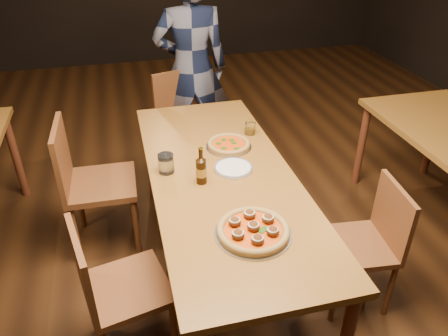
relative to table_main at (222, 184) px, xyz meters
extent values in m
plane|color=black|center=(0.00, 0.00, -0.68)|extent=(9.00, 9.00, 0.00)
cube|color=brown|center=(0.00, 0.00, 0.05)|extent=(0.80, 2.00, 0.04)
cylinder|color=brown|center=(-0.34, 0.94, -0.32)|extent=(0.06, 0.06, 0.71)
cylinder|color=brown|center=(0.34, 0.94, -0.32)|extent=(0.06, 0.06, 0.71)
cylinder|color=brown|center=(-1.36, 1.24, -0.32)|extent=(0.06, 0.06, 0.71)
cylinder|color=brown|center=(1.36, 0.74, -0.32)|extent=(0.06, 0.06, 0.71)
cylinder|color=brown|center=(2.04, 0.74, -0.32)|extent=(0.06, 0.06, 0.71)
cylinder|color=#B7B7BF|center=(0.02, -0.54, 0.07)|extent=(0.36, 0.36, 0.01)
cylinder|color=#A87D46|center=(0.02, -0.54, 0.09)|extent=(0.34, 0.34, 0.02)
torus|color=#A87D46|center=(0.02, -0.54, 0.10)|extent=(0.34, 0.34, 0.03)
cylinder|color=#BB400B|center=(0.02, -0.54, 0.10)|extent=(0.27, 0.27, 0.00)
cylinder|color=#B7B7BF|center=(0.12, 0.30, 0.07)|extent=(0.29, 0.29, 0.01)
cylinder|color=#A87D46|center=(0.12, 0.30, 0.09)|extent=(0.26, 0.26, 0.02)
torus|color=#A87D46|center=(0.12, 0.30, 0.09)|extent=(0.27, 0.27, 0.03)
cylinder|color=#BB400B|center=(0.12, 0.30, 0.10)|extent=(0.20, 0.20, 0.00)
cylinder|color=white|center=(0.07, 0.03, 0.08)|extent=(0.22, 0.22, 0.02)
cylinder|color=black|center=(-0.13, -0.06, 0.14)|extent=(0.06, 0.06, 0.14)
cylinder|color=black|center=(-0.13, -0.06, 0.25)|extent=(0.02, 0.02, 0.07)
cylinder|color=#BB8D2D|center=(-0.13, -0.06, 0.14)|extent=(0.06, 0.06, 0.05)
cylinder|color=white|center=(-0.30, 0.10, 0.13)|extent=(0.09, 0.09, 0.11)
cylinder|color=#8D620F|center=(0.30, 0.44, 0.11)|extent=(0.07, 0.07, 0.09)
imported|color=black|center=(0.11, 1.49, 0.18)|extent=(0.65, 0.44, 1.71)
camera|label=1|loc=(-0.50, -2.02, 1.40)|focal=35.00mm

